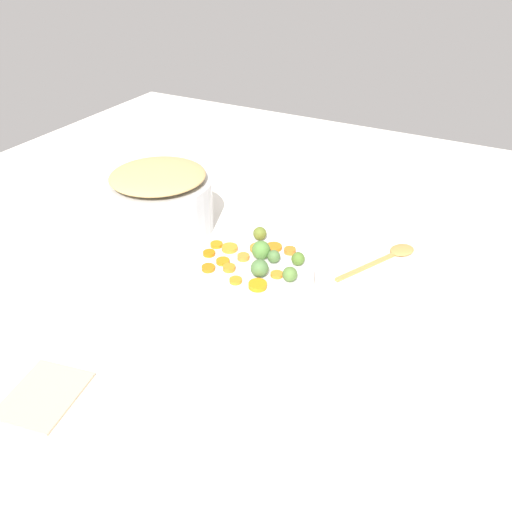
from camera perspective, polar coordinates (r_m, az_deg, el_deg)
The scene contains 26 objects.
tabletop at distance 1.25m, azimuth -0.51°, elevation -3.93°, with size 2.40×2.40×0.02m, color white.
serving_bowl_carrots at distance 1.22m, azimuth 0.00°, elevation -2.02°, with size 0.27×0.27×0.08m, color white.
metal_pot at distance 1.47m, azimuth -10.01°, elevation 5.27°, with size 0.28×0.28×0.14m, color #BABDC2.
stuffing_mound at distance 1.44m, azimuth -10.33°, elevation 8.34°, with size 0.25×0.25×0.03m, color tan.
carrot_slice_0 at distance 1.19m, azimuth -3.51°, elevation -0.57°, with size 0.03×0.03×0.01m, color orange.
carrot_slice_1 at distance 1.22m, azimuth 3.59°, elevation 0.56°, with size 0.03×0.03×0.01m, color orange.
carrot_slice_2 at distance 1.14m, azimuth 2.22°, elevation -1.96°, with size 0.03×0.03×0.01m, color orange.
carrot_slice_3 at distance 1.13m, azimuth -2.16°, elevation -2.59°, with size 0.03×0.03×0.01m, color orange.
carrot_slice_4 at distance 1.24m, azimuth 1.89°, elevation 0.94°, with size 0.04×0.04×0.01m, color orange.
carrot_slice_5 at distance 1.11m, azimuth 0.18°, elevation -3.10°, with size 0.04×0.04×0.01m, color orange.
carrot_slice_6 at distance 1.22m, azimuth -4.98°, elevation 0.29°, with size 0.03×0.03×0.01m, color orange.
carrot_slice_7 at distance 1.25m, azimuth -4.19°, elevation 1.21°, with size 0.03×0.03×0.01m, color orange.
carrot_slice_8 at distance 1.16m, azimuth -2.85°, elevation -1.27°, with size 0.03×0.03×0.01m, color orange.
carrot_slice_9 at distance 1.17m, azimuth -5.05°, elevation -1.27°, with size 0.03×0.03×0.01m, color orange.
carrot_slice_10 at distance 1.20m, azimuth -1.35°, elevation -0.11°, with size 0.03×0.03×0.01m, color orange.
carrot_slice_11 at distance 1.23m, azimuth -2.79°, elevation 0.84°, with size 0.04×0.04×0.01m, color orange.
carrot_slice_12 at distance 1.23m, azimuth 0.22°, elevation 0.84°, with size 0.04×0.04×0.01m, color orange.
brussels_sprout_0 at distance 1.13m, azimuth 0.38°, elevation -1.30°, with size 0.04×0.04×0.04m, color #4A703A.
brussels_sprout_1 at distance 1.18m, azimuth 4.45°, elevation -0.29°, with size 0.03×0.03×0.03m, color #4E7128.
brussels_sprout_2 at distance 1.18m, azimuth 1.89°, elevation -0.05°, with size 0.03×0.03×0.03m, color #4B703A.
brussels_sprout_3 at distance 1.12m, azimuth 3.59°, elevation -1.93°, with size 0.03×0.03×0.03m, color #537735.
brussels_sprout_4 at distance 1.26m, azimuth 0.41°, elevation 2.39°, with size 0.03×0.03×0.03m, color #5F6E26.
brussels_sprout_5 at distance 1.19m, azimuth 0.54°, elevation 0.64°, with size 0.04×0.04×0.04m, color #4E7E35.
wooden_spoon at distance 1.40m, azimuth 14.21°, elevation 0.17°, with size 0.25×0.14×0.01m.
casserole_dish at distance 1.03m, azimuth 12.42°, elevation -10.57°, with size 0.18×0.18×0.09m, color white.
dish_towel at distance 1.07m, azimuth -21.48°, elevation -13.52°, with size 0.15×0.12×0.01m, color #C2AB8C.
Camera 1 is at (0.88, 0.48, 0.75)m, focal length 37.92 mm.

